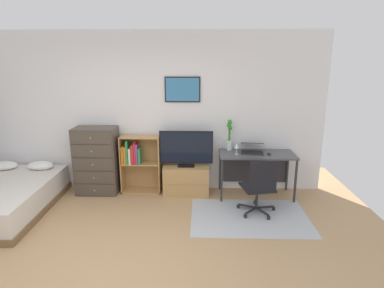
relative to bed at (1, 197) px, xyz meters
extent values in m
plane|color=tan|center=(2.03, -1.38, -0.22)|extent=(7.20, 7.20, 0.00)
cube|color=white|center=(2.03, 1.05, 1.13)|extent=(6.12, 0.06, 2.70)
cube|color=black|center=(2.70, 1.00, 1.53)|extent=(0.59, 0.02, 0.42)
cube|color=teal|center=(2.70, 0.99, 1.53)|extent=(0.55, 0.01, 0.38)
cube|color=#B2B7BC|center=(3.73, -0.09, -0.21)|extent=(1.70, 1.20, 0.01)
cube|color=brown|center=(0.00, -0.02, -0.17)|extent=(1.47, 2.02, 0.10)
ellipsoid|color=white|center=(-0.33, 0.71, 0.27)|extent=(0.45, 0.29, 0.14)
ellipsoid|color=white|center=(0.29, 0.73, 0.27)|extent=(0.45, 0.29, 0.14)
cube|color=#4C4238|center=(1.25, 0.78, 0.35)|extent=(0.70, 0.42, 1.14)
cube|color=#493F35|center=(1.25, 0.56, -0.10)|extent=(0.66, 0.01, 0.21)
sphere|color=#A59E8C|center=(1.25, 0.55, -0.10)|extent=(0.03, 0.03, 0.03)
cube|color=#493F35|center=(1.25, 0.56, 0.13)|extent=(0.66, 0.01, 0.21)
sphere|color=#A59E8C|center=(1.25, 0.55, 0.13)|extent=(0.03, 0.03, 0.03)
cube|color=#493F35|center=(1.25, 0.56, 0.35)|extent=(0.66, 0.01, 0.21)
sphere|color=#A59E8C|center=(1.25, 0.55, 0.35)|extent=(0.03, 0.03, 0.03)
cube|color=#493F35|center=(1.25, 0.56, 0.58)|extent=(0.66, 0.01, 0.21)
sphere|color=#A59E8C|center=(1.25, 0.55, 0.58)|extent=(0.03, 0.03, 0.03)
cube|color=#493F35|center=(1.25, 0.56, 0.80)|extent=(0.66, 0.01, 0.21)
sphere|color=#A59E8C|center=(1.25, 0.55, 0.80)|extent=(0.03, 0.03, 0.03)
cube|color=tan|center=(1.66, 0.84, 0.27)|extent=(0.02, 0.30, 0.98)
cube|color=tan|center=(2.31, 0.84, 0.27)|extent=(0.02, 0.30, 0.98)
cube|color=tan|center=(1.98, 0.84, -0.21)|extent=(0.67, 0.30, 0.02)
cube|color=tan|center=(1.98, 0.84, 0.29)|extent=(0.63, 0.30, 0.02)
cube|color=tan|center=(1.98, 0.84, 0.76)|extent=(0.63, 0.30, 0.02)
cube|color=tan|center=(1.98, 0.99, 0.27)|extent=(0.67, 0.01, 0.98)
cube|color=orange|center=(1.70, 0.81, 0.45)|extent=(0.04, 0.22, 0.30)
cube|color=orange|center=(1.74, 0.80, 0.45)|extent=(0.03, 0.21, 0.30)
cube|color=#2D8C4C|center=(1.78, 0.79, 0.50)|extent=(0.03, 0.18, 0.40)
cube|color=white|center=(1.82, 0.81, 0.44)|extent=(0.03, 0.21, 0.27)
cube|color=red|center=(1.86, 0.78, 0.47)|extent=(0.04, 0.17, 0.33)
cube|color=red|center=(1.90, 0.80, 0.49)|extent=(0.03, 0.20, 0.37)
cube|color=#8C388C|center=(1.94, 0.80, 0.47)|extent=(0.03, 0.21, 0.34)
cube|color=#2D8C4C|center=(1.98, 0.79, 0.44)|extent=(0.03, 0.18, 0.27)
cube|color=tan|center=(2.76, 0.79, 0.02)|extent=(0.77, 0.40, 0.48)
cube|color=tan|center=(2.76, 0.59, 0.02)|extent=(0.77, 0.01, 0.02)
cube|color=black|center=(2.76, 0.77, 0.28)|extent=(0.28, 0.16, 0.02)
cube|color=black|center=(2.76, 0.77, 0.31)|extent=(0.06, 0.04, 0.05)
cube|color=black|center=(2.76, 0.77, 0.60)|extent=(0.89, 0.02, 0.55)
cube|color=black|center=(2.76, 0.76, 0.60)|extent=(0.86, 0.01, 0.52)
cube|color=#4C4C4F|center=(3.93, 0.70, 0.51)|extent=(1.23, 0.57, 0.03)
cube|color=#2D2D30|center=(3.35, 0.44, 0.14)|extent=(0.03, 0.03, 0.71)
cube|color=#2D2D30|center=(4.51, 0.44, 0.14)|extent=(0.03, 0.03, 0.71)
cube|color=#2D2D30|center=(3.35, 0.96, 0.14)|extent=(0.03, 0.03, 0.71)
cube|color=#2D2D30|center=(4.51, 0.96, 0.14)|extent=(0.03, 0.03, 0.71)
cube|color=#2D2D30|center=(3.93, 0.98, 0.17)|extent=(1.17, 0.02, 0.50)
cylinder|color=#232326|center=(4.12, 0.14, -0.19)|extent=(0.05, 0.05, 0.05)
cube|color=#232326|center=(3.99, 0.11, -0.15)|extent=(0.28, 0.09, 0.02)
cylinder|color=#232326|center=(3.88, 0.36, -0.19)|extent=(0.05, 0.05, 0.05)
cube|color=#232326|center=(3.87, 0.22, -0.15)|extent=(0.06, 0.28, 0.02)
cylinder|color=#232326|center=(3.60, 0.20, -0.19)|extent=(0.05, 0.05, 0.05)
cube|color=#232326|center=(3.72, 0.14, -0.15)|extent=(0.27, 0.14, 0.02)
cylinder|color=#232326|center=(3.66, -0.12, -0.19)|extent=(0.05, 0.05, 0.05)
cube|color=#232326|center=(3.76, -0.02, -0.15)|extent=(0.21, 0.23, 0.02)
cylinder|color=#232326|center=(3.99, -0.16, -0.19)|extent=(0.05, 0.05, 0.05)
cube|color=#232326|center=(3.92, -0.04, -0.15)|extent=(0.17, 0.26, 0.02)
cylinder|color=#232326|center=(3.85, 0.08, 0.01)|extent=(0.04, 0.04, 0.30)
cube|color=black|center=(3.85, 0.08, 0.18)|extent=(0.52, 0.52, 0.03)
cube|color=black|center=(3.89, -0.11, 0.42)|extent=(0.39, 0.12, 0.45)
cube|color=#333338|center=(3.85, 0.72, 0.53)|extent=(0.40, 0.29, 0.01)
cube|color=black|center=(3.85, 0.71, 0.53)|extent=(0.37, 0.27, 0.00)
cube|color=#333338|center=(3.87, 0.87, 0.65)|extent=(0.40, 0.28, 0.07)
cube|color=navy|center=(3.87, 0.87, 0.65)|extent=(0.38, 0.25, 0.06)
ellipsoid|color=#262628|center=(4.11, 0.64, 0.54)|extent=(0.06, 0.10, 0.03)
cylinder|color=silver|center=(3.49, 0.90, 0.60)|extent=(0.09, 0.09, 0.16)
cylinder|color=#3D8438|center=(3.50, 0.90, 0.74)|extent=(0.01, 0.01, 0.34)
sphere|color=#308B2C|center=(3.50, 0.90, 0.90)|extent=(0.07, 0.07, 0.07)
cylinder|color=#3D8438|center=(3.49, 0.90, 0.79)|extent=(0.01, 0.01, 0.44)
sphere|color=#308B2C|center=(3.49, 0.90, 1.01)|extent=(0.07, 0.07, 0.07)
cylinder|color=#3D8438|center=(3.47, 0.89, 0.76)|extent=(0.01, 0.01, 0.38)
sphere|color=#308B2C|center=(3.47, 0.89, 0.95)|extent=(0.07, 0.07, 0.07)
cylinder|color=#3D8438|center=(3.49, 0.89, 0.78)|extent=(0.01, 0.01, 0.43)
sphere|color=#308B2C|center=(3.49, 0.89, 1.00)|extent=(0.07, 0.07, 0.07)
cylinder|color=silver|center=(3.59, 0.64, 0.52)|extent=(0.06, 0.06, 0.01)
cylinder|color=silver|center=(3.59, 0.64, 0.58)|extent=(0.01, 0.01, 0.10)
cone|color=silver|center=(3.59, 0.64, 0.66)|extent=(0.07, 0.07, 0.07)
camera|label=1|loc=(3.02, -4.45, 2.01)|focal=30.47mm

